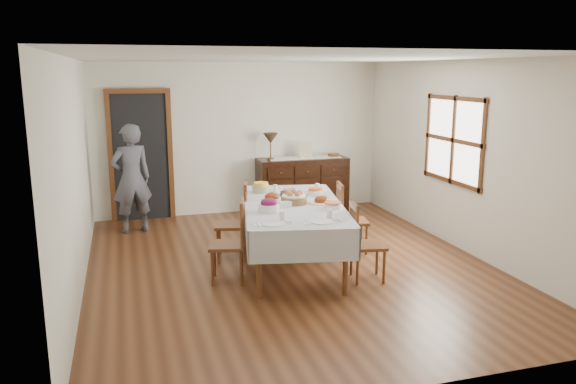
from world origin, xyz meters
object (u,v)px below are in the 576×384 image
object	(u,v)px
chair_left_far	(235,220)
chair_right_far	(349,217)
dining_table	(293,211)
chair_left_near	(231,240)
table_lamp	(271,139)
chair_right_near	(364,241)
person	(131,175)
sideboard	(302,185)

from	to	relation	value
chair_left_far	chair_right_far	world-z (taller)	chair_left_far
dining_table	chair_left_near	bearing A→B (deg)	-150.28
chair_left_near	table_lamp	xyz separation A→B (m)	(1.27, 3.00, 0.81)
dining_table	chair_right_near	xyz separation A→B (m)	(0.67, -0.69, -0.24)
chair_left_near	chair_right_near	bearing A→B (deg)	88.46
chair_left_near	chair_left_far	xyz separation A→B (m)	(0.21, 0.80, 0.02)
dining_table	chair_right_far	xyz separation A→B (m)	(0.91, 0.35, -0.23)
chair_left_far	table_lamp	bearing A→B (deg)	167.43
dining_table	chair_right_far	size ratio (longest dim) A/B	2.66
chair_right_far	person	xyz separation A→B (m)	(-2.82, 1.86, 0.41)
table_lamp	dining_table	bearing A→B (deg)	-98.83
chair_left_near	sideboard	bearing A→B (deg)	161.99
table_lamp	person	bearing A→B (deg)	-167.69
person	chair_left_far	bearing A→B (deg)	111.29
chair_right_near	chair_right_far	world-z (taller)	chair_right_far
sideboard	person	world-z (taller)	person
table_lamp	chair_right_far	bearing A→B (deg)	-78.40
chair_right_near	sideboard	distance (m)	3.44
person	table_lamp	world-z (taller)	person
chair_right_far	chair_left_far	bearing A→B (deg)	95.39
sideboard	table_lamp	world-z (taller)	table_lamp
dining_table	chair_right_far	bearing A→B (deg)	32.07
chair_left_far	sideboard	size ratio (longest dim) A/B	0.65
chair_left_far	person	distance (m)	2.15
chair_left_far	chair_right_far	distance (m)	1.56
chair_right_near	table_lamp	distance (m)	3.52
chair_left_far	chair_right_near	distance (m)	1.78
chair_left_near	person	size ratio (longest dim) A/B	0.55
chair_right_near	table_lamp	size ratio (longest dim) A/B	2.06
chair_left_near	chair_right_near	distance (m)	1.57
chair_right_near	table_lamp	bearing A→B (deg)	14.27
chair_right_near	chair_left_near	bearing A→B (deg)	85.09
dining_table	sideboard	world-z (taller)	sideboard
chair_left_far	table_lamp	distance (m)	2.57
sideboard	chair_right_far	bearing A→B (deg)	-92.29
chair_right_near	chair_right_far	xyz separation A→B (m)	(0.24, 1.04, 0.01)
chair_left_near	chair_right_far	distance (m)	1.87
chair_right_far	table_lamp	distance (m)	2.55
chair_right_far	sideboard	xyz separation A→B (m)	(0.10, 2.38, -0.01)
sideboard	person	distance (m)	2.99
chair_left_far	table_lamp	world-z (taller)	table_lamp
chair_right_far	table_lamp	world-z (taller)	table_lamp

